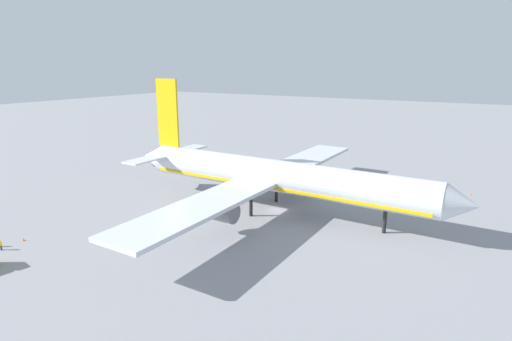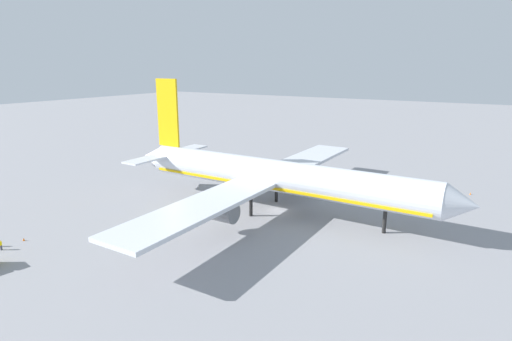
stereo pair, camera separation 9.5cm
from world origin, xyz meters
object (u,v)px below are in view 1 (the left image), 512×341
Objects in this scene: airliner at (272,176)px; ground_worker_0 at (1,245)px; baggage_cart_0 at (157,165)px; traffic_cone_1 at (24,239)px; traffic_cone_3 at (470,193)px.

airliner is 45.33× the size of ground_worker_0.
baggage_cart_0 is at bearing 161.19° from airliner.
ground_worker_0 is (-28.20, -39.52, -6.45)m from airliner.
ground_worker_0 reaches higher than baggage_cart_0.
traffic_cone_1 is 93.26m from traffic_cone_3.
traffic_cone_3 is at bearing 47.33° from traffic_cone_1.
traffic_cone_1 is at bearing 96.60° from ground_worker_0.
airliner is 46.23m from traffic_cone_1.
traffic_cone_3 is (62.75, 72.51, -0.60)m from ground_worker_0.
traffic_cone_3 is at bearing 43.68° from airliner.
airliner is at bearing 51.16° from traffic_cone_1.
baggage_cart_0 is 59.46m from ground_worker_0.
ground_worker_0 is 4.01m from traffic_cone_1.
ground_worker_0 is at bearing -70.27° from baggage_cart_0.
traffic_cone_1 is (19.62, -52.03, 0.01)m from baggage_cart_0.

